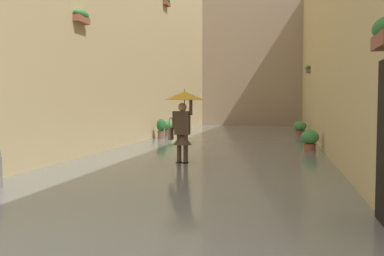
{
  "coord_description": "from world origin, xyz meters",
  "views": [
    {
      "loc": [
        -2.18,
        3.25,
        1.63
      ],
      "look_at": [
        0.15,
        -7.58,
        0.99
      ],
      "focal_mm": 39.45,
      "sensor_mm": 36.0,
      "label": 1
    }
  ],
  "objects_px": {
    "potted_plant_far_right": "(168,127)",
    "potted_plant_far_left": "(310,139)",
    "person_wading": "(183,111)",
    "potted_plant_near_right": "(161,128)",
    "potted_plant_near_left": "(300,128)"
  },
  "relations": [
    {
      "from": "potted_plant_near_right",
      "to": "potted_plant_near_left",
      "type": "bearing_deg",
      "value": -153.42
    },
    {
      "from": "potted_plant_far_right",
      "to": "potted_plant_far_left",
      "type": "xyz_separation_m",
      "value": [
        -6.27,
        5.11,
        -0.05
      ]
    },
    {
      "from": "person_wading",
      "to": "potted_plant_far_left",
      "type": "distance_m",
      "value": 5.19
    },
    {
      "from": "potted_plant_far_right",
      "to": "potted_plant_near_right",
      "type": "bearing_deg",
      "value": 93.3
    },
    {
      "from": "potted_plant_near_left",
      "to": "potted_plant_far_left",
      "type": "distance_m",
      "value": 6.64
    },
    {
      "from": "person_wading",
      "to": "potted_plant_far_right",
      "type": "distance_m",
      "value": 9.38
    },
    {
      "from": "person_wading",
      "to": "potted_plant_far_left",
      "type": "height_order",
      "value": "person_wading"
    },
    {
      "from": "potted_plant_near_left",
      "to": "potted_plant_near_right",
      "type": "height_order",
      "value": "potted_plant_near_right"
    },
    {
      "from": "person_wading",
      "to": "potted_plant_near_right",
      "type": "bearing_deg",
      "value": -69.41
    },
    {
      "from": "potted_plant_near_left",
      "to": "potted_plant_far_right",
      "type": "height_order",
      "value": "potted_plant_far_right"
    },
    {
      "from": "person_wading",
      "to": "potted_plant_far_right",
      "type": "bearing_deg",
      "value": -72.21
    },
    {
      "from": "potted_plant_far_left",
      "to": "person_wading",
      "type": "bearing_deg",
      "value": 47.83
    },
    {
      "from": "person_wading",
      "to": "potted_plant_near_left",
      "type": "relative_size",
      "value": 2.6
    },
    {
      "from": "potted_plant_far_left",
      "to": "potted_plant_near_right",
      "type": "bearing_deg",
      "value": -30.01
    },
    {
      "from": "potted_plant_far_right",
      "to": "potted_plant_far_left",
      "type": "relative_size",
      "value": 1.08
    }
  ]
}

